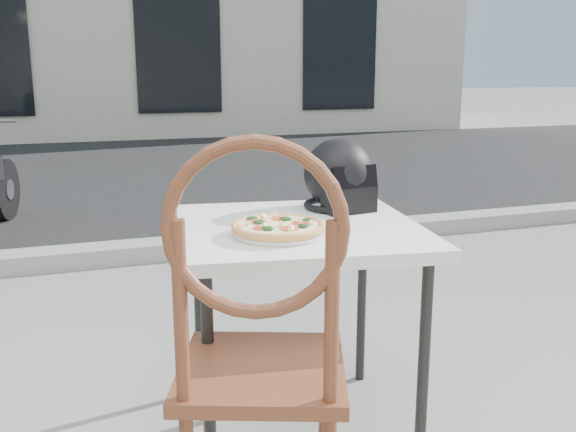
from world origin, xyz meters
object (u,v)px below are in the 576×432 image
object	(u,v)px
cafe_table_main	(299,244)
plate	(278,233)
pizza	(278,226)
cafe_chair_main	(259,333)
helmet	(339,178)

from	to	relation	value
cafe_table_main	plate	size ratio (longest dim) A/B	2.66
pizza	cafe_chair_main	size ratio (longest dim) A/B	0.34
cafe_chair_main	plate	bearing A→B (deg)	-93.62
helmet	cafe_chair_main	xyz separation A→B (m)	(-0.54, -0.74, -0.25)
pizza	helmet	xyz separation A→B (m)	(0.35, 0.31, 0.09)
cafe_table_main	plate	distance (m)	0.19
plate	cafe_chair_main	bearing A→B (deg)	-114.53
plate	helmet	bearing A→B (deg)	41.95
cafe_table_main	cafe_chair_main	bearing A→B (deg)	-119.34
cafe_chair_main	cafe_table_main	bearing A→B (deg)	-98.43
helmet	pizza	bearing A→B (deg)	-145.34
helmet	cafe_chair_main	bearing A→B (deg)	-133.54
cafe_table_main	helmet	bearing A→B (deg)	39.13
pizza	plate	bearing A→B (deg)	-127.08
plate	pizza	xyz separation A→B (m)	(0.00, 0.00, 0.02)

